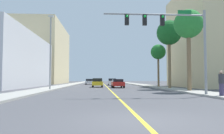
{
  "coord_description": "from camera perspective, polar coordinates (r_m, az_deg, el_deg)",
  "views": [
    {
      "loc": [
        -1.36,
        -7.2,
        1.32
      ],
      "look_at": [
        0.25,
        20.27,
        2.83
      ],
      "focal_mm": 35.66,
      "sensor_mm": 36.0,
      "label": 1
    }
  ],
  "objects": [
    {
      "name": "sidewalk_right",
      "position": [
        50.09,
        7.41,
        -4.53
      ],
      "size": [
        2.75,
        168.0,
        0.15
      ],
      "primitive_type": "cube",
      "color": "#9E9B93",
      "rests_on": "ground"
    },
    {
      "name": "street_lamp",
      "position": [
        27.33,
        -15.51,
        4.63
      ],
      "size": [
        0.56,
        0.28,
        8.76
      ],
      "color": "gray",
      "rests_on": "sidewalk_left"
    },
    {
      "name": "sidewalk_left",
      "position": [
        49.66,
        -11.05,
        -4.51
      ],
      "size": [
        2.75,
        168.0,
        0.15
      ],
      "primitive_type": "cube",
      "color": "#9E9B93",
      "rests_on": "ground"
    },
    {
      "name": "building_right_near",
      "position": [
        41.95,
        26.71,
        6.53
      ],
      "size": [
        14.63,
        15.88,
        16.23
      ],
      "primitive_type": "cube",
      "color": "beige",
      "rests_on": "ground"
    },
    {
      "name": "palm_far",
      "position": [
        36.72,
        11.75,
        3.64
      ],
      "size": [
        2.4,
        2.4,
        6.78
      ],
      "color": "brown",
      "rests_on": "sidewalk_right"
    },
    {
      "name": "car_yellow",
      "position": [
        37.02,
        -3.74,
        -4.0
      ],
      "size": [
        1.74,
        4.0,
        1.47
      ],
      "rotation": [
        0.0,
        0.0,
        0.0
      ],
      "color": "gold",
      "rests_on": "ground"
    },
    {
      "name": "pedestrian",
      "position": [
        17.71,
        26.25,
        -3.72
      ],
      "size": [
        0.38,
        0.38,
        1.78
      ],
      "rotation": [
        0.0,
        0.0,
        2.57
      ],
      "color": "#3F3859",
      "rests_on": "sidewalk_right"
    },
    {
      "name": "palm_near",
      "position": [
        25.22,
        18.99,
        10.06
      ],
      "size": [
        3.03,
        3.03,
        8.53
      ],
      "color": "brown",
      "rests_on": "sidewalk_right"
    },
    {
      "name": "building_left_far",
      "position": [
        70.67,
        -18.69,
        2.97
      ],
      "size": [
        15.71,
        26.72,
        17.25
      ],
      "primitive_type": "cube",
      "color": "beige",
      "rests_on": "ground"
    },
    {
      "name": "car_white",
      "position": [
        48.25,
        0.03,
        -3.8
      ],
      "size": [
        1.93,
        4.11,
        1.46
      ],
      "rotation": [
        0.0,
        0.0,
        -0.04
      ],
      "color": "white",
      "rests_on": "ground"
    },
    {
      "name": "car_red",
      "position": [
        34.43,
        1.46,
        -4.15
      ],
      "size": [
        1.82,
        4.4,
        1.33
      ],
      "rotation": [
        0.0,
        0.0,
        0.01
      ],
      "color": "red",
      "rests_on": "ground"
    },
    {
      "name": "ground",
      "position": [
        49.23,
        -1.78,
        -4.67
      ],
      "size": [
        192.0,
        192.0,
        0.0
      ],
      "primitive_type": "plane",
      "color": "#47474C"
    },
    {
      "name": "car_silver",
      "position": [
        55.29,
        -5.81,
        -3.72
      ],
      "size": [
        2.03,
        4.55,
        1.4
      ],
      "rotation": [
        0.0,
        0.0,
        0.03
      ],
      "color": "#BCBCC1",
      "rests_on": "ground"
    },
    {
      "name": "lane_marking_center",
      "position": [
        49.23,
        -1.78,
        -4.66
      ],
      "size": [
        0.16,
        144.0,
        0.01
      ],
      "primitive_type": "cube",
      "color": "yellow",
      "rests_on": "ground"
    },
    {
      "name": "traffic_signal_mast",
      "position": [
        18.3,
        15.28,
        8.8
      ],
      "size": [
        8.12,
        0.36,
        6.66
      ],
      "color": "gray",
      "rests_on": "sidewalk_right"
    },
    {
      "name": "palm_mid",
      "position": [
        31.02,
        14.42,
        8.33
      ],
      "size": [
        3.3,
        3.3,
        9.04
      ],
      "color": "brown",
      "rests_on": "sidewalk_right"
    }
  ]
}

